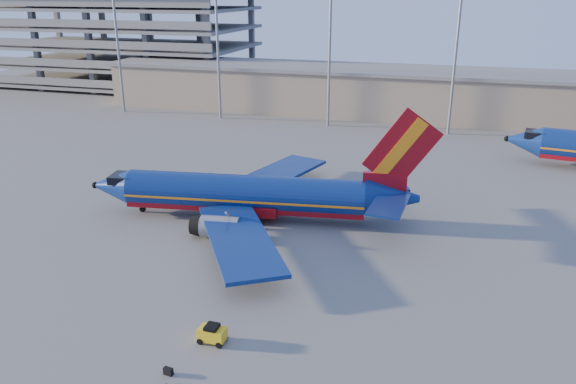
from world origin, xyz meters
name	(u,v)px	position (x,y,z in m)	size (l,w,h in m)	color
ground	(270,235)	(0.00, 0.00, 0.00)	(220.00, 220.00, 0.00)	slate
terminal_building	(424,93)	(10.00, 58.00, 4.32)	(122.00, 16.00, 8.50)	gray
parking_garage	(122,35)	(-62.00, 74.05, 11.73)	(62.00, 32.00, 21.40)	slate
light_mast_row	(393,20)	(5.00, 46.00, 17.55)	(101.60, 1.60, 28.65)	gray
aircraft_main	(253,195)	(-2.89, 3.34, 2.56)	(35.30, 33.73, 11.99)	navy
baggage_tug	(212,333)	(1.94, -17.62, 0.68)	(1.83, 1.13, 1.30)	yellow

